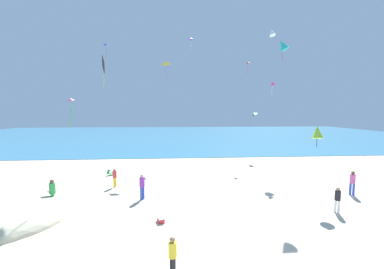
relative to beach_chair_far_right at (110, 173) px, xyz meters
The scene contains 22 objects.
ground_plane 7.41m from the beach_chair_far_right, 13.27° to the right, with size 120.00×120.00×0.00m, color beige.
ocean_water 37.83m from the beach_chair_far_right, 79.02° to the left, with size 120.00×60.00×0.05m, color teal.
beach_chair_far_right is the anchor object (origin of this frame).
cooler_box 10.52m from the beach_chair_far_right, 60.58° to the right, with size 0.43×0.54×0.26m.
person_0 3.63m from the beach_chair_far_right, 68.84° to the right, with size 0.39×0.39×1.46m.
person_2 17.42m from the beach_chair_far_right, 30.28° to the right, with size 0.41×0.41×1.51m.
person_4 14.39m from the beach_chair_far_right, 66.00° to the right, with size 0.40×0.40×1.46m.
person_5 19.08m from the beach_chair_far_right, 18.99° to the right, with size 0.47×0.47×1.68m.
person_6 7.07m from the beach_chair_far_right, 101.32° to the right, with size 0.42×0.42×1.72m.
person_7 7.08m from the beach_chair_far_right, 57.87° to the right, with size 0.47×0.47×1.67m.
person_8 6.11m from the beach_chair_far_right, 111.80° to the right, with size 0.31×0.52×0.65m.
kite_purple 20.01m from the beach_chair_far_right, 52.57° to the left, with size 0.61×0.74×1.62m.
kite_green 17.63m from the beach_chair_far_right, 23.36° to the left, with size 0.84×0.96×1.44m.
kite_teal 17.72m from the beach_chair_far_right, 15.36° to the right, with size 1.11×0.96×1.68m.
kite_yellow 11.93m from the beach_chair_far_right, 31.50° to the left, with size 0.95×0.83×1.96m.
kite_red 19.94m from the beach_chair_far_right, 25.97° to the left, with size 0.45×0.56×1.55m.
kite_black 9.77m from the beach_chair_far_right, 76.11° to the right, with size 0.49×1.11×2.12m.
kite_white 22.97m from the beach_chair_far_right, 18.02° to the left, with size 1.03×1.12×1.30m.
kite_magenta 16.90m from the beach_chair_far_right, ahead, with size 0.62×0.54×1.38m.
kite_lime 16.92m from the beach_chair_far_right, 25.02° to the right, with size 0.84×0.95×1.44m.
kite_pink 11.82m from the beach_chair_far_right, 82.44° to the right, with size 0.48×0.49×1.32m.
kite_blue 14.48m from the beach_chair_far_right, 106.03° to the left, with size 0.66×0.69×1.60m.
Camera 1 is at (-1.20, -8.75, 5.66)m, focal length 21.10 mm.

